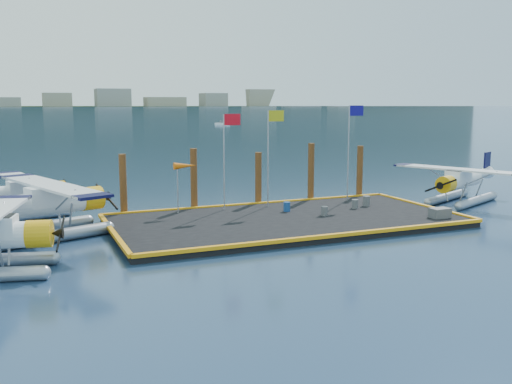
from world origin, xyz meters
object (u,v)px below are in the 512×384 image
drum_1 (324,211)px  drum_2 (355,204)px  piling_1 (194,181)px  crate (440,213)px  seaplane_c (20,196)px  drum_5 (287,207)px  flagpole_yellow (271,143)px  drum_4 (366,201)px  seaplane_d (460,183)px  windsock (185,167)px  seaplane_b (44,208)px  flagpole_blue (351,138)px  piling_3 (311,174)px  piling_2 (258,180)px  piling_0 (123,187)px  piling_4 (360,173)px  flagpole_red (227,146)px

drum_1 → drum_2: (3.01, 1.38, -0.00)m
drum_2 → piling_1: bearing=155.1°
crate → seaplane_c: bearing=153.2°
drum_5 → flagpole_yellow: flagpole_yellow is taller
drum_4 → seaplane_c: bearing=162.6°
seaplane_d → drum_4: (-7.87, -0.09, -0.73)m
windsock → seaplane_b: bearing=-166.4°
seaplane_b → drum_5: (14.16, -0.01, -0.96)m
seaplane_b → drum_2: seaplane_b is taller
drum_1 → seaplane_c: bearing=153.5°
flagpole_blue → piling_3: bearing=143.9°
seaplane_c → piling_2: piling_2 is taller
seaplane_b → piling_0: bearing=107.5°
seaplane_d → flagpole_blue: 8.64m
seaplane_c → piling_1: piling_1 is taller
piling_3 → drum_4: bearing=-62.6°
drum_5 → piling_4: 8.51m
seaplane_c → windsock: size_ratio=2.92×
drum_1 → piling_2: 6.16m
drum_2 → flagpole_yellow: bearing=149.5°
seaplane_b → piling_2: (13.76, 3.60, 0.25)m
piling_1 → piling_4: size_ratio=1.05×
seaplane_c → seaplane_d: seaplane_d is taller
drum_4 → crate: (1.82, -4.94, -0.04)m
piling_3 → drum_5: bearing=-134.9°
seaplane_c → piling_0: (5.88, -2.62, 0.59)m
piling_4 → drum_5: bearing=-154.6°
seaplane_b → windsock: bearing=84.1°
piling_0 → piling_2: size_ratio=1.05×
seaplane_c → piling_4: 23.04m
flagpole_red → flagpole_blue: size_ratio=0.92×
piling_4 → flagpole_blue: bearing=-138.4°
drum_5 → flagpole_yellow: 4.32m
windsock → piling_1: piling_1 is taller
drum_1 → drum_4: (4.16, 1.83, 0.04)m
flagpole_red → flagpole_blue: (8.99, -0.00, 0.29)m
piling_2 → windsock: bearing=-163.9°
drum_5 → flagpole_red: size_ratio=0.10×
seaplane_b → crate: 22.26m
drum_5 → flagpole_blue: (5.79, 2.01, 3.99)m
piling_1 → piling_3: (8.50, 0.00, 0.05)m
windsock → flagpole_yellow: bearing=0.0°
seaplane_b → piling_3: (17.76, 3.60, 0.50)m
drum_2 → piling_0: 14.61m
drum_4 → piling_0: bearing=165.4°
drum_4 → crate: bearing=-69.7°
flagpole_yellow → crate: bearing=-43.5°
drum_4 → piling_3: size_ratio=0.15×
drum_2 → piling_3: piling_3 is taller
seaplane_d → drum_1: 12.21m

